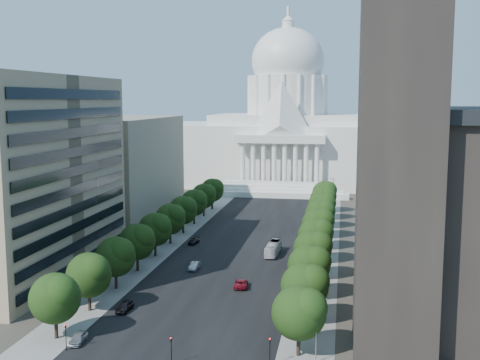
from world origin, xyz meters
The scene contains 40 objects.
road_asphalt centered at (0.00, 90.00, 0.00)m, with size 30.00×260.00×0.01m, color black.
sidewalk_left centered at (-19.00, 90.00, 0.00)m, with size 8.00×260.00×0.02m, color gray.
sidewalk_right centered at (19.00, 90.00, 0.00)m, with size 8.00×260.00×0.02m, color gray.
capitol centered at (0.00, 184.89, 20.01)m, with size 120.00×56.00×73.00m.
office_block_left_far centered at (-48.00, 100.00, 15.00)m, with size 38.00×52.00×30.00m, color gray.
tree_l_a centered at (-17.66, 11.81, 6.45)m, with size 7.79×7.60×9.97m.
tree_l_b centered at (-17.66, 23.81, 6.45)m, with size 7.79×7.60×9.97m.
tree_l_c centered at (-17.66, 35.81, 6.45)m, with size 7.79×7.60×9.97m.
tree_l_d centered at (-17.66, 47.81, 6.45)m, with size 7.79×7.60×9.97m.
tree_l_e centered at (-17.66, 59.81, 6.45)m, with size 7.79×7.60×9.97m.
tree_l_f centered at (-17.66, 71.81, 6.45)m, with size 7.79×7.60×9.97m.
tree_l_g centered at (-17.66, 83.81, 6.45)m, with size 7.79×7.60×9.97m.
tree_l_h centered at (-17.66, 95.81, 6.45)m, with size 7.79×7.60×9.97m.
tree_l_i centered at (-17.66, 107.81, 6.45)m, with size 7.79×7.60×9.97m.
tree_l_j centered at (-17.66, 119.81, 6.45)m, with size 7.79×7.60×9.97m.
tree_r_a centered at (18.34, 11.81, 6.45)m, with size 7.79×7.60×9.97m.
tree_r_b centered at (18.34, 23.81, 6.45)m, with size 7.79×7.60×9.97m.
tree_r_c centered at (18.34, 35.81, 6.45)m, with size 7.79×7.60×9.97m.
tree_r_d centered at (18.34, 47.81, 6.45)m, with size 7.79×7.60×9.97m.
tree_r_e centered at (18.34, 59.81, 6.45)m, with size 7.79×7.60×9.97m.
tree_r_f centered at (18.34, 71.81, 6.45)m, with size 7.79×7.60×9.97m.
tree_r_g centered at (18.34, 83.81, 6.45)m, with size 7.79×7.60×9.97m.
tree_r_h centered at (18.34, 95.81, 6.45)m, with size 7.79×7.60×9.97m.
tree_r_i centered at (18.34, 107.81, 6.45)m, with size 7.79×7.60×9.97m.
tree_r_j centered at (18.34, 119.81, 6.45)m, with size 7.79×7.60×9.97m.
traffic_signal_left centered at (-14.50, 7.99, 3.09)m, with size 0.18×0.49×4.30m.
traffic_signal_right centered at (14.50, 7.99, 3.09)m, with size 0.18×0.49×4.30m.
traffic_signal_median centered at (1.50, 5.99, 3.09)m, with size 0.18×0.49×4.30m.
streetlight_a centered at (19.90, 10.00, 5.82)m, with size 2.61×0.44×9.00m.
streetlight_b centered at (19.90, 35.00, 5.82)m, with size 2.61×0.44×9.00m.
streetlight_c centered at (19.90, 60.00, 5.82)m, with size 2.61×0.44×9.00m.
streetlight_d centered at (19.90, 85.00, 5.82)m, with size 2.61×0.44×9.00m.
streetlight_e centered at (19.90, 110.00, 5.82)m, with size 2.61×0.44×9.00m.
streetlight_f centered at (19.90, 135.00, 5.82)m, with size 2.61×0.44×9.00m.
car_dark_a centered at (-12.09, 24.69, 0.82)m, with size 1.94×4.82×1.64m, color black.
car_silver centered at (-6.58, 50.97, 0.77)m, with size 1.63×4.68×1.54m, color #A7ABAF.
car_red centered at (5.03, 40.76, 0.75)m, with size 2.47×5.36×1.49m, color maroon.
car_dark_b centered at (-12.22, 72.65, 0.66)m, with size 1.86×4.57×1.33m, color black.
car_parked centered at (-14.00, 10.81, 0.76)m, with size 1.79×4.46×1.52m, color #A3A6AB.
city_bus centered at (8.24, 65.74, 1.44)m, with size 2.42×10.33×2.88m, color silver.
Camera 1 is at (23.51, -67.72, 35.37)m, focal length 45.00 mm.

